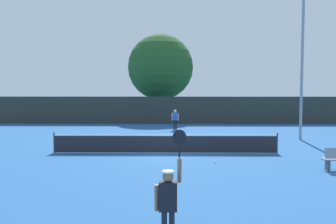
% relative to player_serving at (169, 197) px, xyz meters
% --- Properties ---
extents(ground_plane, '(120.00, 120.00, 0.00)m').
position_rel_player_serving_xyz_m(ground_plane, '(-0.31, 11.29, -1.12)').
color(ground_plane, '#235693').
extents(tennis_net, '(11.72, 0.08, 1.07)m').
position_rel_player_serving_xyz_m(tennis_net, '(-0.31, 11.29, -0.61)').
color(tennis_net, '#232328').
rests_on(tennis_net, ground).
extents(perimeter_fence, '(36.97, 0.12, 2.55)m').
position_rel_player_serving_xyz_m(perimeter_fence, '(-0.31, 26.62, 0.15)').
color(perimeter_fence, '#2D332D').
rests_on(perimeter_fence, ground).
extents(player_serving, '(0.68, 0.40, 2.55)m').
position_rel_player_serving_xyz_m(player_serving, '(0.00, 0.00, 0.00)').
color(player_serving, black).
rests_on(player_serving, ground).
extents(player_receiving, '(0.57, 0.24, 1.61)m').
position_rel_player_serving_xyz_m(player_receiving, '(0.27, 21.52, -0.14)').
color(player_receiving, blue).
rests_on(player_receiving, ground).
extents(tennis_ball, '(0.07, 0.07, 0.07)m').
position_rel_player_serving_xyz_m(tennis_ball, '(2.03, 8.78, -1.09)').
color(tennis_ball, '#CCE033').
rests_on(tennis_ball, ground).
extents(light_pole, '(1.18, 0.28, 9.75)m').
position_rel_player_serving_xyz_m(light_pole, '(8.45, 16.27, 4.33)').
color(light_pole, gray).
rests_on(light_pole, ground).
extents(large_tree, '(7.00, 7.00, 9.08)m').
position_rel_player_serving_xyz_m(large_tree, '(-1.24, 31.68, 4.44)').
color(large_tree, brown).
rests_on(large_tree, ground).
extents(parked_car_near, '(2.40, 4.40, 1.69)m').
position_rel_player_serving_xyz_m(parked_car_near, '(-3.41, 33.96, -0.35)').
color(parked_car_near, white).
rests_on(parked_car_near, ground).
extents(parked_car_mid, '(2.22, 4.33, 1.69)m').
position_rel_player_serving_xyz_m(parked_car_mid, '(5.76, 34.72, -0.35)').
color(parked_car_mid, navy).
rests_on(parked_car_mid, ground).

